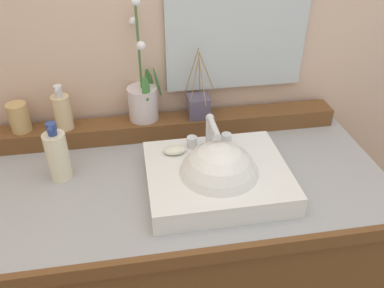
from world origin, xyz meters
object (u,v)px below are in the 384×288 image
tumbler_cup (19,117)px  sink_basin (218,179)px  soap_dispenser (62,111)px  lotion_bottle (58,155)px  potted_plant (143,98)px  reed_diffuser (198,106)px  soap_bar (175,150)px

tumbler_cup → sink_basin: bearing=-28.4°
soap_dispenser → tumbler_cup: soap_dispenser is taller
sink_basin → soap_dispenser: 0.57m
tumbler_cup → lotion_bottle: size_ratio=0.52×
potted_plant → lotion_bottle: bearing=-142.5°
sink_basin → tumbler_cup: bearing=151.6°
reed_diffuser → soap_dispenser: bearing=-179.4°
sink_basin → lotion_bottle: (-0.46, 0.13, 0.05)m
soap_bar → soap_dispenser: (-0.35, 0.21, 0.05)m
sink_basin → potted_plant: potted_plant is taller
sink_basin → soap_bar: (-0.11, 0.10, 0.05)m
sink_basin → lotion_bottle: lotion_bottle is taller
potted_plant → tumbler_cup: (-0.41, -0.01, -0.03)m
soap_bar → tumbler_cup: tumbler_cup is taller
soap_bar → tumbler_cup: 0.54m
sink_basin → tumbler_cup: sink_basin is taller
potted_plant → lotion_bottle: size_ratio=2.14×
soap_dispenser → potted_plant: bearing=4.8°
reed_diffuser → lotion_bottle: bearing=-157.5°
potted_plant → soap_dispenser: 0.27m
potted_plant → tumbler_cup: bearing=-178.0°
soap_bar → reed_diffuser: bearing=62.5°
lotion_bottle → sink_basin: bearing=-15.8°
sink_basin → reed_diffuser: (-0.00, 0.32, 0.07)m
sink_basin → soap_bar: sink_basin is taller
soap_dispenser → lotion_bottle: size_ratio=0.82×
sink_basin → soap_dispenser: soap_dispenser is taller
soap_bar → tumbler_cup: (-0.49, 0.22, 0.04)m
sink_basin → tumbler_cup: (-0.60, 0.33, 0.08)m
tumbler_cup → reed_diffuser: bearing=-0.3°
tumbler_cup → lotion_bottle: bearing=-54.6°
tumbler_cup → lotion_bottle: (0.14, -0.19, -0.03)m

